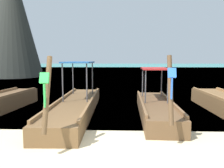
# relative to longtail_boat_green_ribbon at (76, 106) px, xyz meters

# --- Properties ---
(ground) EXTENTS (120.00, 120.00, 0.00)m
(ground) POSITION_rel_longtail_boat_green_ribbon_xyz_m (1.43, -4.08, -0.33)
(ground) COLOR beige
(sea_water) EXTENTS (120.00, 120.00, 0.00)m
(sea_water) POSITION_rel_longtail_boat_green_ribbon_xyz_m (1.43, 58.00, -0.32)
(sea_water) COLOR teal
(sea_water) RESTS_ON ground
(longtail_boat_green_ribbon) EXTENTS (1.47, 7.34, 2.24)m
(longtail_boat_green_ribbon) POSITION_rel_longtail_boat_green_ribbon_xyz_m (0.00, 0.00, 0.00)
(longtail_boat_green_ribbon) COLOR brown
(longtail_boat_green_ribbon) RESTS_ON ground
(longtail_boat_blue_ribbon) EXTENTS (1.36, 5.56, 2.27)m
(longtail_boat_blue_ribbon) POSITION_rel_longtail_boat_green_ribbon_xyz_m (3.11, -0.23, 0.00)
(longtail_boat_blue_ribbon) COLOR brown
(longtail_boat_blue_ribbon) RESTS_ON ground
(karst_rock) EXTENTS (7.51, 7.00, 14.90)m
(karst_rock) POSITION_rel_longtail_boat_green_ribbon_xyz_m (-11.81, 18.75, 6.69)
(karst_rock) COLOR #2D302B
(karst_rock) RESTS_ON ground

